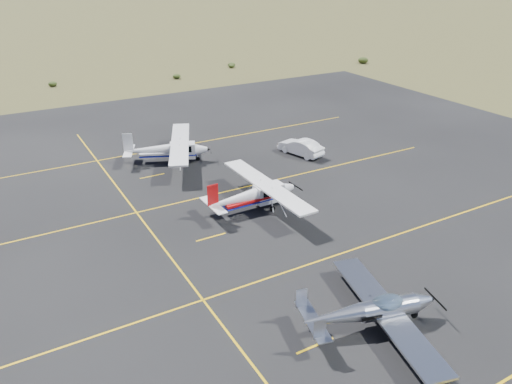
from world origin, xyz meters
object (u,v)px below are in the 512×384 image
object	(u,v)px
aircraft_plain	(168,149)
aircraft_low_wing	(374,310)
aircraft_cessna	(254,194)
sedan	(301,147)

from	to	relation	value
aircraft_plain	aircraft_low_wing	bearing A→B (deg)	-64.95
aircraft_low_wing	aircraft_cessna	distance (m)	13.32
sedan	aircraft_cessna	bearing A→B (deg)	23.40
aircraft_cessna	aircraft_plain	size ratio (longest dim) A/B	0.99
aircraft_cessna	aircraft_low_wing	bearing A→B (deg)	-95.64
aircraft_low_wing	aircraft_cessna	world-z (taller)	aircraft_cessna
aircraft_cessna	sedan	bearing A→B (deg)	38.54
aircraft_cessna	aircraft_plain	bearing A→B (deg)	99.29
aircraft_low_wing	aircraft_plain	xyz separation A→B (m)	(-0.85, 24.47, 0.24)
aircraft_cessna	aircraft_plain	xyz separation A→B (m)	(-1.98, 11.20, 0.05)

